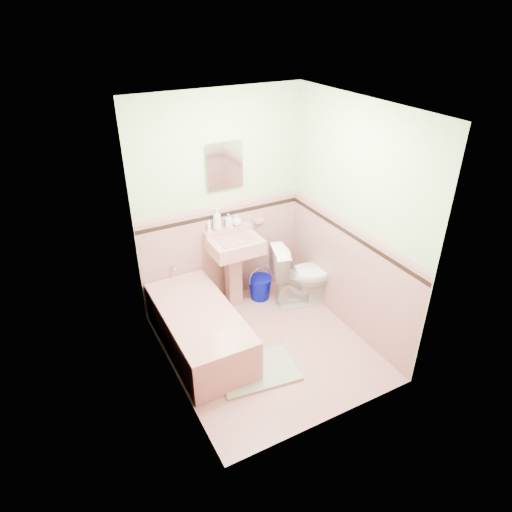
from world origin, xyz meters
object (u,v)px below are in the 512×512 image
bathtub (200,331)px  toilet (303,275)px  bucket (260,288)px  sink (235,273)px  shoe (244,368)px  soap_bottle_right (236,220)px  soap_bottle_mid (228,221)px  medicine_cabinet (224,165)px  soap_bottle_left (217,219)px

bathtub → toilet: size_ratio=1.94×
bucket → toilet: bearing=-37.0°
bathtub → sink: sink is taller
bucket → shoe: size_ratio=1.91×
bathtub → toilet: toilet is taller
bathtub → soap_bottle_right: bearing=41.8°
sink → shoe: (-0.44, -1.08, -0.39)m
soap_bottle_mid → soap_bottle_right: (0.10, 0.00, -0.01)m
soap_bottle_right → bucket: size_ratio=0.49×
medicine_cabinet → shoe: bearing=-108.9°
sink → soap_bottle_right: 0.62m
sink → soap_bottle_right: bearing=57.6°
soap_bottle_mid → bucket: soap_bottle_mid is taller
soap_bottle_mid → shoe: size_ratio=1.11×
bathtub → soap_bottle_mid: size_ratio=9.02×
sink → bathtub: bearing=-142.1°
bathtub → soap_bottle_mid: 1.29m
soap_bottle_left → medicine_cabinet: bearing=13.3°
soap_bottle_left → soap_bottle_mid: size_ratio=1.58×
bucket → bathtub: bearing=-152.6°
sink → medicine_cabinet: medicine_cabinet is taller
soap_bottle_left → soap_bottle_right: bearing=0.0°
medicine_cabinet → shoe: size_ratio=3.05×
bathtub → shoe: size_ratio=9.99×
soap_bottle_mid → bucket: (0.31, -0.19, -0.91)m
medicine_cabinet → toilet: (0.74, -0.53, -1.31)m
soap_bottle_right → soap_bottle_mid: bearing=180.0°
sink → bucket: sink is taller
soap_bottle_left → soap_bottle_mid: bearing=0.0°
sink → soap_bottle_right: size_ratio=6.39×
shoe → soap_bottle_right: bearing=54.5°
soap_bottle_left → shoe: soap_bottle_left is taller
medicine_cabinet → soap_bottle_right: medicine_cabinet is taller
soap_bottle_mid → soap_bottle_right: size_ratio=1.17×
soap_bottle_right → sink: bearing=-122.4°
sink → soap_bottle_mid: 0.63m
bucket → soap_bottle_right: bearing=138.4°
soap_bottle_mid → bucket: bearing=-31.0°
soap_bottle_mid → shoe: bearing=-109.8°
toilet → bathtub: bearing=115.1°
soap_bottle_left → shoe: 1.67m
soap_bottle_left → soap_bottle_right: (0.24, 0.00, -0.06)m
medicine_cabinet → bucket: size_ratio=1.59×
soap_bottle_left → bucket: bearing=-22.6°
bathtub → shoe: 0.62m
bathtub → sink: (0.68, 0.53, 0.23)m
bathtub → medicine_cabinet: (0.68, 0.74, 1.47)m
toilet → shoe: (-1.19, -0.76, -0.33)m
soap_bottle_right → toilet: 1.04m
bathtub → sink: 0.89m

